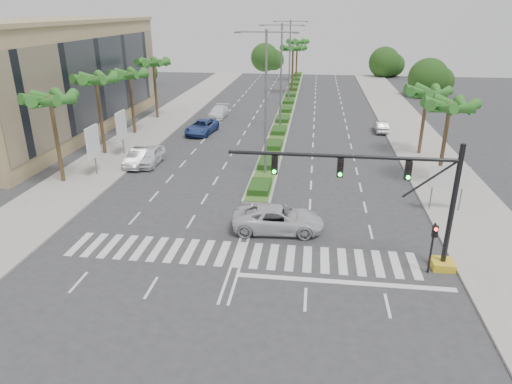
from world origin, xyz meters
TOP-DOWN VIEW (x-y plane):
  - ground at (0.00, 0.00)m, footprint 160.00×160.00m
  - footpath_right at (15.20, 20.00)m, footprint 6.00×120.00m
  - footpath_left at (-15.20, 20.00)m, footprint 6.00×120.00m
  - median at (0.00, 45.00)m, footprint 2.20×75.00m
  - median_grass at (0.00, 45.00)m, footprint 1.80×75.00m
  - building at (-26.00, 26.00)m, footprint 12.00×36.00m
  - signal_gantry at (9.27, -0.00)m, footprint 12.60×1.20m
  - pedestrian_signal at (10.60, -0.68)m, footprint 0.28×0.36m
  - direction_sign at (13.50, 7.99)m, footprint 2.70×0.11m
  - billboard_near at (-14.50, 12.00)m, footprint 0.18×2.10m
  - billboard_far at (-14.50, 18.00)m, footprint 0.18×2.10m
  - palm_left_near at (-16.50, 10.00)m, footprint 4.57×4.68m
  - palm_left_mid at (-16.50, 18.00)m, footprint 4.57×4.68m
  - palm_left_far at (-16.50, 26.00)m, footprint 4.57×4.68m
  - palm_left_end at (-16.50, 34.00)m, footprint 4.57×4.68m
  - palm_right_near at (14.50, 14.00)m, footprint 4.57×4.68m
  - palm_right_far at (14.50, 22.00)m, footprint 4.57×4.68m
  - palm_median_a at (0.00, 55.00)m, footprint 4.57×4.68m
  - palm_median_b at (0.00, 70.00)m, footprint 4.57×4.68m
  - streetlight_near at (0.00, 14.00)m, footprint 5.10×0.25m
  - streetlight_mid at (0.00, 30.00)m, footprint 5.10×0.25m
  - streetlight_far at (0.00, 46.00)m, footprint 5.10×0.25m
  - car_parked_a at (-10.96, 15.53)m, footprint 1.94×4.80m
  - car_parked_b at (-11.80, 15.14)m, footprint 1.75×4.66m
  - car_parked_c at (-8.84, 27.11)m, footprint 3.27×5.96m
  - car_parked_d at (-8.66, 35.77)m, footprint 2.27×5.11m
  - car_crossing at (2.00, 3.43)m, footprint 6.04×3.05m
  - car_right at (11.80, 30.54)m, footprint 1.37×3.87m

SIDE VIEW (x-z plane):
  - ground at x=0.00m, z-range 0.00..0.00m
  - footpath_right at x=15.20m, z-range 0.00..0.15m
  - footpath_left at x=-15.20m, z-range 0.00..0.15m
  - median at x=0.00m, z-range 0.00..0.20m
  - median_grass at x=0.00m, z-range 0.20..0.24m
  - car_right at x=11.80m, z-range 0.00..1.27m
  - car_parked_d at x=-8.66m, z-range 0.00..1.46m
  - car_parked_b at x=-11.80m, z-range 0.00..1.52m
  - car_parked_c at x=-8.84m, z-range 0.00..1.58m
  - car_parked_a at x=-10.96m, z-range 0.00..1.63m
  - car_crossing at x=2.00m, z-range 0.00..1.64m
  - pedestrian_signal at x=10.60m, z-range 0.54..3.54m
  - direction_sign at x=13.50m, z-range 0.75..4.15m
  - billboard_near at x=-14.50m, z-range 0.79..5.14m
  - billboard_far at x=-14.50m, z-range 0.79..5.14m
  - signal_gantry at x=9.27m, z-range -0.14..7.06m
  - palm_right_far at x=14.50m, z-range 2.54..9.29m
  - building at x=-26.00m, z-range 0.00..12.00m
  - palm_right_near at x=14.50m, z-range 2.68..9.73m
  - palm_left_far at x=-16.50m, z-range 2.82..10.17m
  - palm_left_near at x=-16.50m, z-range 2.91..10.46m
  - streetlight_near at x=0.00m, z-range 0.81..12.81m
  - streetlight_mid at x=0.00m, z-range 0.81..12.81m
  - streetlight_far at x=0.00m, z-range 0.81..12.81m
  - palm_left_end at x=-16.50m, z-range 3.01..10.76m
  - palm_left_mid at x=-16.50m, z-range 3.10..11.05m
  - palm_median_a at x=0.00m, z-range 3.15..11.20m
  - palm_median_b at x=0.00m, z-range 3.15..11.20m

